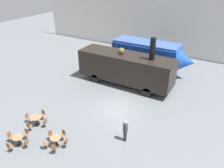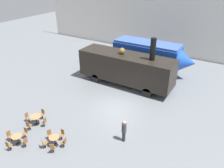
% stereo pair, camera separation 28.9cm
% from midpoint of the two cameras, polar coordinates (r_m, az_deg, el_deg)
% --- Properties ---
extents(ground_plane, '(80.00, 80.00, 0.00)m').
position_cam_midpoint_polar(ground_plane, '(19.68, 1.71, -6.08)').
color(ground_plane, slate).
extents(backdrop_wall, '(44.00, 0.15, 9.00)m').
position_cam_midpoint_polar(backdrop_wall, '(31.79, 16.55, 15.04)').
color(backdrop_wall, silver).
rests_on(backdrop_wall, ground_plane).
extents(streamlined_locomotive, '(9.41, 2.79, 3.56)m').
position_cam_midpoint_polar(streamlined_locomotive, '(26.01, 10.77, 7.51)').
color(streamlined_locomotive, blue).
rests_on(streamlined_locomotive, ground_plane).
extents(steam_locomotive, '(9.99, 2.79, 5.46)m').
position_cam_midpoint_polar(steam_locomotive, '(22.68, 4.05, 4.44)').
color(steam_locomotive, black).
rests_on(steam_locomotive, ground_plane).
extents(cafe_table_near, '(0.73, 0.73, 0.75)m').
position_cam_midpoint_polar(cafe_table_near, '(16.04, -14.30, -13.83)').
color(cafe_table_near, black).
rests_on(cafe_table_near, ground_plane).
extents(cafe_table_mid, '(0.90, 0.90, 0.78)m').
position_cam_midpoint_polar(cafe_table_mid, '(18.32, -18.90, -8.38)').
color(cafe_table_mid, black).
rests_on(cafe_table_mid, ground_plane).
extents(cafe_table_far, '(0.74, 0.74, 0.73)m').
position_cam_midpoint_polar(cafe_table_far, '(16.96, -23.08, -12.89)').
color(cafe_table_far, black).
rests_on(cafe_table_far, ground_plane).
extents(cafe_chair_0, '(0.39, 0.37, 0.87)m').
position_cam_midpoint_polar(cafe_chair_0, '(15.78, -11.83, -14.55)').
color(cafe_chair_0, black).
rests_on(cafe_chair_0, ground_plane).
extents(cafe_chair_1, '(0.36, 0.36, 0.87)m').
position_cam_midpoint_polar(cafe_chair_1, '(16.43, -12.41, -12.60)').
color(cafe_chair_1, black).
rests_on(cafe_chair_1, ground_plane).
extents(cafe_chair_2, '(0.39, 0.37, 0.87)m').
position_cam_midpoint_polar(cafe_chair_2, '(16.60, -15.44, -12.56)').
color(cafe_chair_2, black).
rests_on(cafe_chair_2, ground_plane).
extents(cafe_chair_3, '(0.40, 0.40, 0.87)m').
position_cam_midpoint_polar(cafe_chair_3, '(16.05, -16.95, -14.43)').
color(cafe_chair_3, black).
rests_on(cafe_chair_3, ground_plane).
extents(cafe_chair_4, '(0.40, 0.40, 0.87)m').
position_cam_midpoint_polar(cafe_chair_4, '(15.54, -14.73, -15.77)').
color(cafe_chair_4, black).
rests_on(cafe_chair_4, ground_plane).
extents(cafe_chair_5, '(0.36, 0.37, 0.87)m').
position_cam_midpoint_polar(cafe_chair_5, '(17.92, -20.52, -10.03)').
color(cafe_chair_5, black).
rests_on(cafe_chair_5, ground_plane).
extents(cafe_chair_6, '(0.37, 0.36, 0.87)m').
position_cam_midpoint_polar(cafe_chair_6, '(17.91, -16.81, -9.37)').
color(cafe_chair_6, black).
rests_on(cafe_chair_6, ground_plane).
extents(cafe_chair_7, '(0.36, 0.37, 0.87)m').
position_cam_midpoint_polar(cafe_chair_7, '(18.86, -17.26, -7.35)').
color(cafe_chair_7, black).
rests_on(cafe_chair_7, ground_plane).
extents(cafe_chair_8, '(0.37, 0.36, 0.87)m').
position_cam_midpoint_polar(cafe_chair_8, '(18.87, -20.76, -7.98)').
color(cafe_chair_8, black).
rests_on(cafe_chair_8, ground_plane).
extents(cafe_chair_9, '(0.36, 0.36, 0.87)m').
position_cam_midpoint_polar(cafe_chair_9, '(17.33, -21.27, -11.66)').
color(cafe_chair_9, black).
rests_on(cafe_chair_9, ground_plane).
extents(cafe_chair_10, '(0.36, 0.36, 0.87)m').
position_cam_midpoint_polar(cafe_chair_10, '(17.47, -24.73, -12.10)').
color(cafe_chair_10, black).
rests_on(cafe_chair_10, ground_plane).
extents(cafe_chair_11, '(0.36, 0.36, 0.87)m').
position_cam_midpoint_polar(cafe_chair_11, '(16.66, -24.94, -14.33)').
color(cafe_chair_11, black).
rests_on(cafe_chair_11, ground_plane).
extents(cafe_chair_12, '(0.36, 0.36, 0.87)m').
position_cam_midpoint_polar(cafe_chair_12, '(16.51, -21.28, -13.90)').
color(cafe_chair_12, black).
rests_on(cafe_chair_12, ground_plane).
extents(visitor_person, '(0.34, 0.34, 1.75)m').
position_cam_midpoint_polar(visitor_person, '(15.70, 3.68, -11.96)').
color(visitor_person, '#262633').
rests_on(visitor_person, ground_plane).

